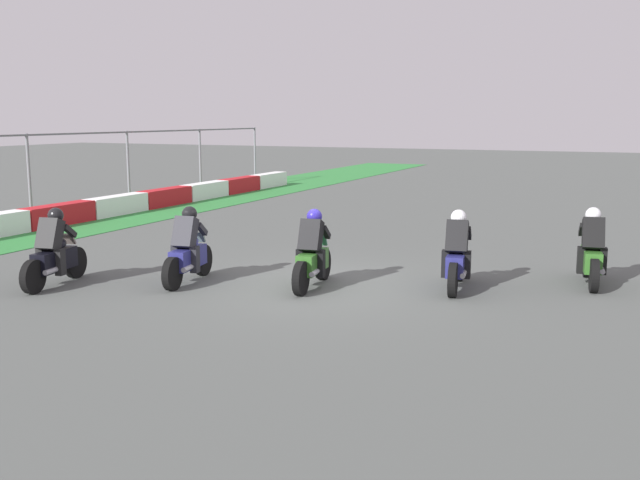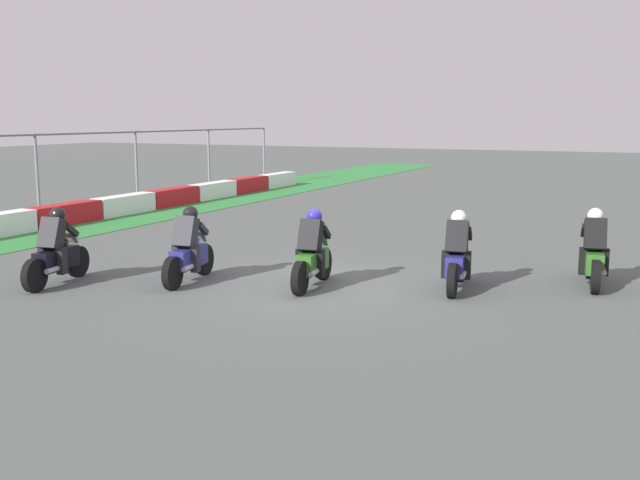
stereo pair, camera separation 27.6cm
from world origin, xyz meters
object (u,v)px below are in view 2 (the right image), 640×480
at_px(rider_lane_d, 189,251).
at_px(rider_lane_e, 56,253).
at_px(rider_lane_a, 594,254).
at_px(rider_lane_b, 457,257).
at_px(rider_lane_c, 312,255).

bearing_deg(rider_lane_d, rider_lane_e, 110.79).
bearing_deg(rider_lane_a, rider_lane_e, 105.44).
bearing_deg(rider_lane_b, rider_lane_d, 99.84).
relative_size(rider_lane_c, rider_lane_d, 1.00).
xyz_separation_m(rider_lane_a, rider_lane_d, (-3.09, 7.27, 0.00)).
distance_m(rider_lane_c, rider_lane_e, 5.01).
relative_size(rider_lane_b, rider_lane_c, 1.00).
bearing_deg(rider_lane_d, rider_lane_b, -80.56).
xyz_separation_m(rider_lane_b, rider_lane_d, (-1.66, 4.96, 0.00)).
height_order(rider_lane_c, rider_lane_d, same).
xyz_separation_m(rider_lane_b, rider_lane_c, (-1.01, 2.55, 0.00)).
relative_size(rider_lane_b, rider_lane_e, 1.00).
bearing_deg(rider_lane_c, rider_lane_d, 98.01).
distance_m(rider_lane_d, rider_lane_e, 2.56).
height_order(rider_lane_a, rider_lane_b, same).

